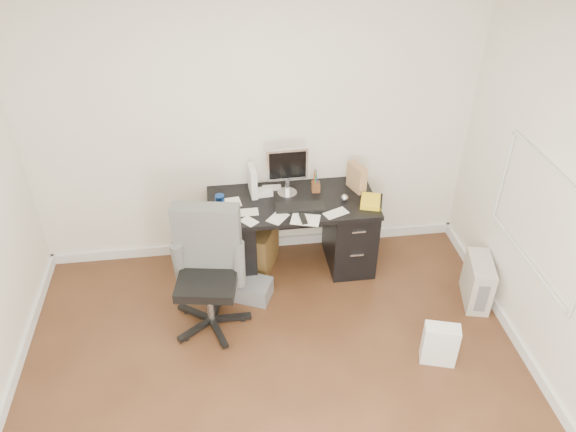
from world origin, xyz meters
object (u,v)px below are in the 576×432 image
object	(u,v)px
desk	(292,232)
office_chair	(207,275)
pc_tower	(478,281)
wicker_basket	(251,246)
lcd_monitor	(287,172)
keyboard	(300,207)

from	to	relation	value
desk	office_chair	bearing A→B (deg)	-139.56
pc_tower	wicker_basket	bearing A→B (deg)	172.05
wicker_basket	lcd_monitor	bearing A→B (deg)	6.08
keyboard	wicker_basket	world-z (taller)	keyboard
desk	office_chair	xyz separation A→B (m)	(-0.78, -0.67, 0.14)
desk	pc_tower	bearing A→B (deg)	-23.77
desk	wicker_basket	xyz separation A→B (m)	(-0.38, 0.08, -0.18)
lcd_monitor	office_chair	xyz separation A→B (m)	(-0.75, -0.79, -0.44)
keyboard	wicker_basket	bearing A→B (deg)	157.30
desk	wicker_basket	world-z (taller)	desk
office_chair	pc_tower	distance (m)	2.36
desk	lcd_monitor	bearing A→B (deg)	102.41
lcd_monitor	office_chair	world-z (taller)	lcd_monitor
office_chair	pc_tower	world-z (taller)	office_chair
desk	lcd_monitor	distance (m)	0.60
pc_tower	wicker_basket	distance (m)	2.08
desk	wicker_basket	size ratio (longest dim) A/B	3.48
office_chair	keyboard	bearing A→B (deg)	42.45
desk	pc_tower	size ratio (longest dim) A/B	3.48
keyboard	pc_tower	size ratio (longest dim) A/B	1.00
lcd_monitor	pc_tower	size ratio (longest dim) A/B	1.08
keyboard	desk	bearing A→B (deg)	116.65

